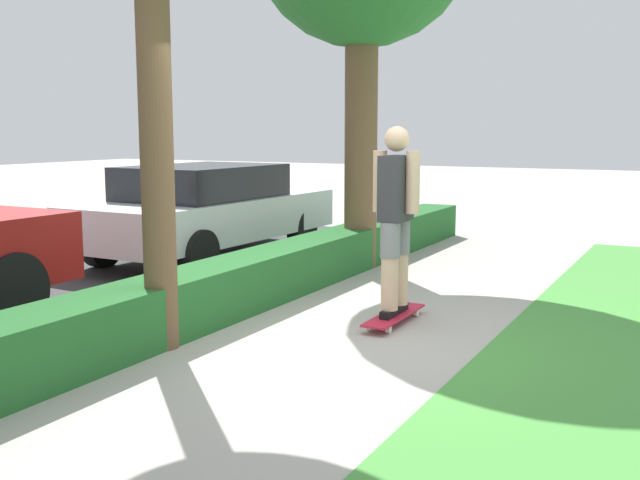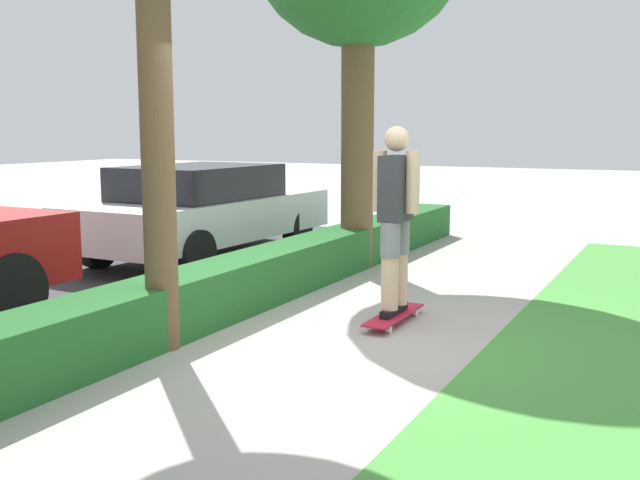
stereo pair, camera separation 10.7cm
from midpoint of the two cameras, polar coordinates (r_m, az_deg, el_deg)
ground_plane at (r=6.67m, az=3.30°, el=-7.41°), size 60.00×60.00×0.00m
street_asphalt at (r=9.14m, az=-21.64°, el=-3.62°), size 13.19×5.00×0.01m
hedge_row at (r=7.37m, az=-8.17°, el=-3.85°), size 13.19×0.60×0.52m
skateboard at (r=7.14m, az=5.23°, el=-5.74°), size 1.03×0.24×0.09m
skater_person at (r=6.97m, az=5.34°, el=1.90°), size 0.51×0.45×1.76m
parked_car_middle at (r=10.74m, az=-9.20°, el=2.34°), size 4.26×1.86×1.32m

